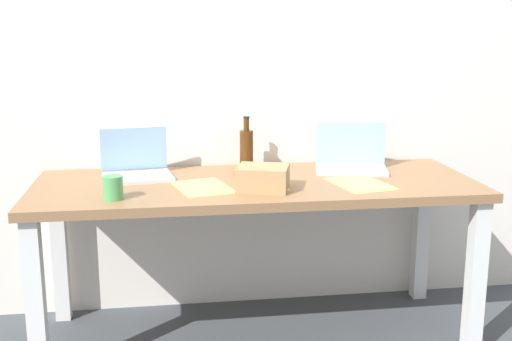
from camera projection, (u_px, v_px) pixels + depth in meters
The scene contains 12 objects.
ground_plane at pixel (256, 334), 2.99m from camera, with size 8.00×8.00×0.00m, color #42474C.
back_wall at pixel (244, 50), 3.11m from camera, with size 5.20×0.08×2.60m, color silver.
desk at pixel (256, 201), 2.85m from camera, with size 1.96×0.72×0.74m.
laptop_left at pixel (136, 167), 2.90m from camera, with size 0.34×0.28×0.22m.
laptop_right at pixel (351, 160), 3.04m from camera, with size 0.37×0.27×0.22m.
beer_bottle at pixel (246, 148), 3.05m from camera, with size 0.07×0.07×0.26m.
computer_mouse at pixel (241, 172), 2.94m from camera, with size 0.06×0.10×0.03m, color #D84C38.
cardboard_box at pixel (263, 178), 2.68m from camera, with size 0.21×0.18×0.10m, color tan.
coffee_mug at pixel (113, 188), 2.53m from camera, with size 0.08×0.08×0.10m, color #4C9E56.
paper_yellow_folder at pixel (203, 187), 2.72m from camera, with size 0.21×0.30×0.00m, color #F4E06B.
paper_sheet_center at pixel (263, 183), 2.80m from camera, with size 0.21×0.30×0.00m, color #F4E06B.
paper_sheet_front_right at pixel (360, 184), 2.78m from camera, with size 0.21×0.30×0.00m, color #F4E06B.
Camera 1 is at (-0.39, -2.72, 1.41)m, focal length 44.68 mm.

